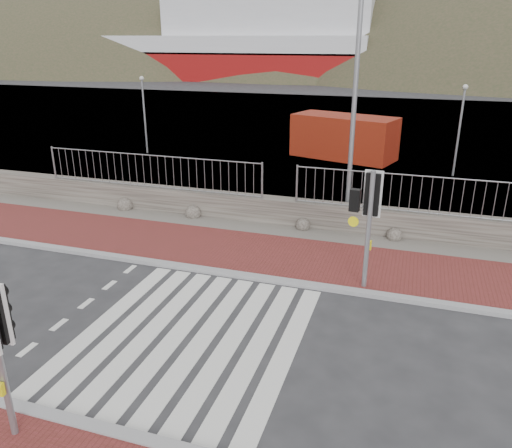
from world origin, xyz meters
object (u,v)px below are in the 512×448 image
(streetlight, at_px, (361,69))
(ferry, at_px, (229,42))
(traffic_signal_far, at_px, (369,205))
(shipping_container, at_px, (344,137))

(streetlight, bearing_deg, ferry, 134.57)
(ferry, xyz_separation_m, streetlight, (26.98, -59.85, -0.24))
(ferry, relative_size, traffic_signal_far, 16.08)
(ferry, bearing_deg, traffic_signal_far, -66.61)
(streetlight, bearing_deg, traffic_signal_far, -58.39)
(ferry, distance_m, streetlight, 65.65)
(ferry, xyz_separation_m, traffic_signal_far, (27.92, -64.55, -3.11))
(traffic_signal_far, relative_size, streetlight, 0.34)
(streetlight, xyz_separation_m, shipping_container, (-1.78, 10.01, -4.01))
(traffic_signal_far, xyz_separation_m, streetlight, (-0.94, 4.70, 2.87))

